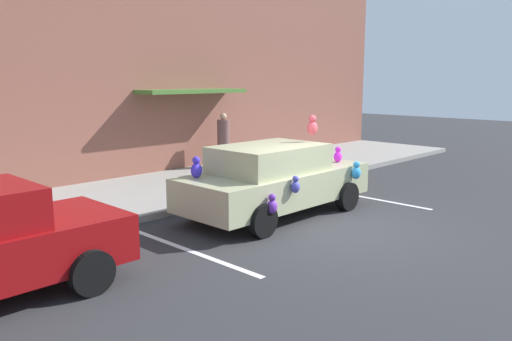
{
  "coord_description": "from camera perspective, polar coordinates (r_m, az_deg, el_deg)",
  "views": [
    {
      "loc": [
        -8.04,
        -5.7,
        2.91
      ],
      "look_at": [
        -0.02,
        2.08,
        0.9
      ],
      "focal_mm": 35.68,
      "sensor_mm": 36.0,
      "label": 1
    }
  ],
  "objects": [
    {
      "name": "parking_stripe_front",
      "position": [
        13.02,
        11.97,
        -2.92
      ],
      "size": [
        0.12,
        3.6,
        0.01
      ],
      "primitive_type": "cube",
      "color": "silver",
      "rests_on": "ground"
    },
    {
      "name": "storefront_building",
      "position": [
        15.16,
        -14.04,
        10.98
      ],
      "size": [
        24.0,
        1.25,
        6.4
      ],
      "color": "brown",
      "rests_on": "ground"
    },
    {
      "name": "sidewalk",
      "position": [
        13.68,
        -8.77,
        -1.88
      ],
      "size": [
        24.0,
        4.0,
        0.15
      ],
      "primitive_type": "cube",
      "color": "gray",
      "rests_on": "ground"
    },
    {
      "name": "parking_stripe_rear",
      "position": [
        8.97,
        -7.67,
        -8.81
      ],
      "size": [
        0.12,
        3.6,
        0.01
      ],
      "primitive_type": "cube",
      "color": "silver",
      "rests_on": "ground"
    },
    {
      "name": "ground_plane",
      "position": [
        10.27,
        8.47,
        -6.37
      ],
      "size": [
        60.0,
        60.0,
        0.0
      ],
      "primitive_type": "plane",
      "color": "#2D2D30"
    },
    {
      "name": "teddy_bear_on_sidewalk",
      "position": [
        13.16,
        -1.67,
        -0.42
      ],
      "size": [
        0.38,
        0.32,
        0.73
      ],
      "color": "#9E723D",
      "rests_on": "sidewalk"
    },
    {
      "name": "plush_covered_car",
      "position": [
        10.94,
        2.11,
        -0.94
      ],
      "size": [
        4.46,
        2.11,
        2.13
      ],
      "color": "#B2B588",
      "rests_on": "ground"
    },
    {
      "name": "pedestrian_near_shopfront",
      "position": [
        16.21,
        -3.66,
        3.17
      ],
      "size": [
        0.4,
        0.4,
        1.71
      ],
      "color": "brown",
      "rests_on": "sidewalk"
    }
  ]
}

